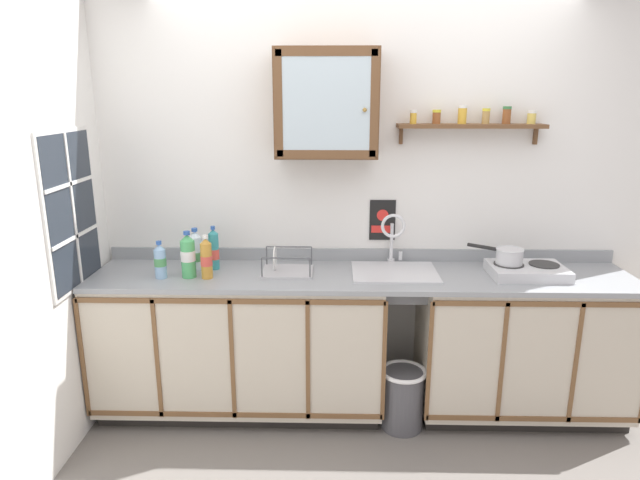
# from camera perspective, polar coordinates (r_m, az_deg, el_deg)

# --- Properties ---
(floor) EXTENTS (6.26, 6.26, 0.00)m
(floor) POSITION_cam_1_polar(r_m,az_deg,el_deg) (3.37, 4.36, -20.58)
(floor) COLOR slate
(floor) RESTS_ON ground
(back_wall) EXTENTS (3.86, 0.07, 2.63)m
(back_wall) POSITION_cam_1_polar(r_m,az_deg,el_deg) (3.49, 4.22, 4.52)
(back_wall) COLOR white
(back_wall) RESTS_ON ground
(side_wall_left) EXTENTS (0.05, 3.46, 2.63)m
(side_wall_left) POSITION_cam_1_polar(r_m,az_deg,el_deg) (2.95, -28.84, 0.56)
(side_wall_left) COLOR white
(side_wall_left) RESTS_ON ground
(lower_cabinet_run) EXTENTS (1.76, 0.57, 0.88)m
(lower_cabinet_run) POSITION_cam_1_polar(r_m,az_deg,el_deg) (3.51, -8.26, -10.66)
(lower_cabinet_run) COLOR black
(lower_cabinet_run) RESTS_ON ground
(lower_cabinet_run_right) EXTENTS (1.26, 0.57, 0.88)m
(lower_cabinet_run_right) POSITION_cam_1_polar(r_m,az_deg,el_deg) (3.66, 20.22, -10.40)
(lower_cabinet_run_right) COLOR black
(lower_cabinet_run_right) RESTS_ON ground
(countertop) EXTENTS (3.22, 0.60, 0.03)m
(countertop) POSITION_cam_1_polar(r_m,az_deg,el_deg) (3.30, 4.34, -3.79)
(countertop) COLOR gray
(countertop) RESTS_ON lower_cabinet_run
(backsplash) EXTENTS (3.22, 0.02, 0.08)m
(backsplash) POSITION_cam_1_polar(r_m,az_deg,el_deg) (3.54, 4.14, -1.53)
(backsplash) COLOR gray
(backsplash) RESTS_ON countertop
(sink) EXTENTS (0.51, 0.45, 0.47)m
(sink) POSITION_cam_1_polar(r_m,az_deg,el_deg) (3.35, 7.72, -3.75)
(sink) COLOR silver
(sink) RESTS_ON countertop
(hot_plate_stove) EXTENTS (0.43, 0.31, 0.07)m
(hot_plate_stove) POSITION_cam_1_polar(r_m,az_deg,el_deg) (3.46, 20.76, -3.00)
(hot_plate_stove) COLOR silver
(hot_plate_stove) RESTS_ON countertop
(saucepan) EXTENTS (0.30, 0.24, 0.09)m
(saucepan) POSITION_cam_1_polar(r_m,az_deg,el_deg) (3.43, 19.03, -1.53)
(saucepan) COLOR silver
(saucepan) RESTS_ON hot_plate_stove
(bottle_soda_green_0) EXTENTS (0.09, 0.09, 0.28)m
(bottle_soda_green_0) POSITION_cam_1_polar(r_m,az_deg,el_deg) (3.28, -13.57, -1.61)
(bottle_soda_green_0) COLOR #4CB266
(bottle_soda_green_0) RESTS_ON countertop
(bottle_water_clear_1) EXTENTS (0.08, 0.08, 0.26)m
(bottle_water_clear_1) POSITION_cam_1_polar(r_m,az_deg,el_deg) (3.43, -12.81, -1.16)
(bottle_water_clear_1) COLOR silver
(bottle_water_clear_1) RESTS_ON countertop
(bottle_water_blue_2) EXTENTS (0.07, 0.07, 0.22)m
(bottle_water_blue_2) POSITION_cam_1_polar(r_m,az_deg,el_deg) (3.32, -16.30, -2.13)
(bottle_water_blue_2) COLOR #8CB7E0
(bottle_water_blue_2) RESTS_ON countertop
(bottle_detergent_teal_3) EXTENTS (0.06, 0.06, 0.27)m
(bottle_detergent_teal_3) POSITION_cam_1_polar(r_m,az_deg,el_deg) (3.41, -10.99, -1.04)
(bottle_detergent_teal_3) COLOR teal
(bottle_detergent_teal_3) RESTS_ON countertop
(bottle_juice_amber_4) EXTENTS (0.07, 0.07, 0.26)m
(bottle_juice_amber_4) POSITION_cam_1_polar(r_m,az_deg,el_deg) (3.25, -11.74, -1.92)
(bottle_juice_amber_4) COLOR gold
(bottle_juice_amber_4) RESTS_ON countertop
(dish_rack) EXTENTS (0.30, 0.26, 0.16)m
(dish_rack) POSITION_cam_1_polar(r_m,az_deg,el_deg) (3.31, -3.57, -3.00)
(dish_rack) COLOR #B2B2B7
(dish_rack) RESTS_ON countertop
(wall_cabinet) EXTENTS (0.60, 0.28, 0.62)m
(wall_cabinet) POSITION_cam_1_polar(r_m,az_deg,el_deg) (3.27, 0.69, 14.00)
(wall_cabinet) COLOR brown
(spice_shelf) EXTENTS (0.87, 0.14, 0.23)m
(spice_shelf) POSITION_cam_1_polar(r_m,az_deg,el_deg) (3.44, 15.59, 11.62)
(spice_shelf) COLOR brown
(warning_sign) EXTENTS (0.16, 0.01, 0.26)m
(warning_sign) POSITION_cam_1_polar(r_m,az_deg,el_deg) (3.50, 6.51, 2.04)
(warning_sign) COLOR black
(window) EXTENTS (0.03, 0.60, 0.89)m
(window) POSITION_cam_1_polar(r_m,az_deg,el_deg) (3.33, -24.51, 2.83)
(window) COLOR #262D38
(trash_bin) EXTENTS (0.28, 0.28, 0.38)m
(trash_bin) POSITION_cam_1_polar(r_m,az_deg,el_deg) (3.45, 8.58, -15.87)
(trash_bin) COLOR #4C4C51
(trash_bin) RESTS_ON ground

